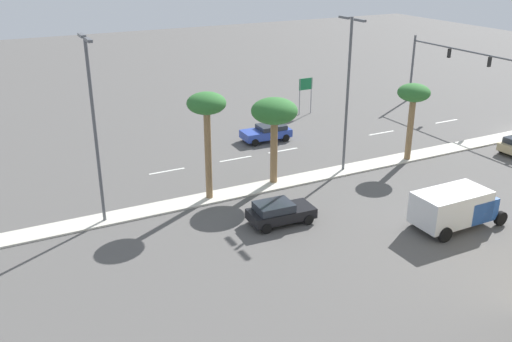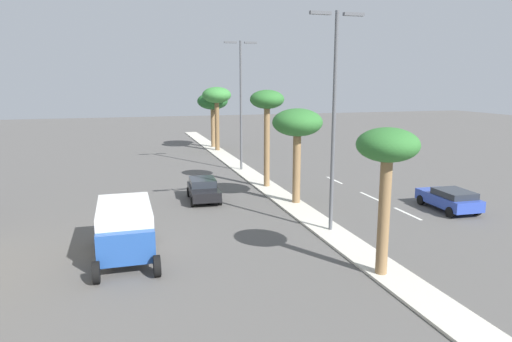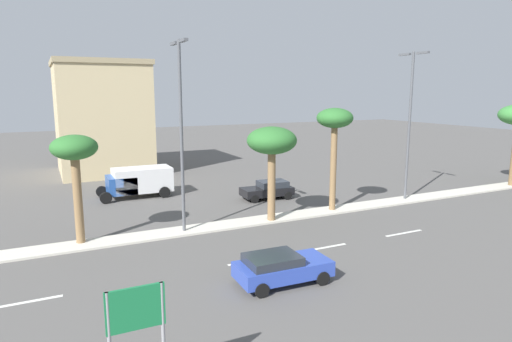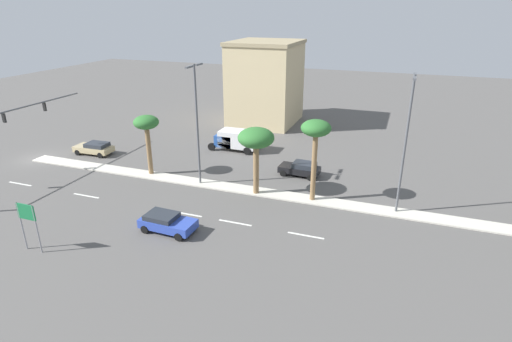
# 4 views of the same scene
# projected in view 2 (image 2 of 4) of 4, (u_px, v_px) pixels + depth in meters

# --- Properties ---
(ground_plane) EXTENTS (160.00, 160.00, 0.00)m
(ground_plane) POSITION_uv_depth(u_px,v_px,m) (283.00, 199.00, 31.71)
(ground_plane) COLOR #565451
(median_curb) EXTENTS (1.80, 71.30, 0.12)m
(median_curb) POSITION_uv_depth(u_px,v_px,m) (252.00, 176.00, 39.16)
(median_curb) COLOR beige
(median_curb) RESTS_ON ground
(lane_stripe_left) EXTENTS (0.20, 2.80, 0.01)m
(lane_stripe_left) POSITION_uv_depth(u_px,v_px,m) (407.00, 214.00, 28.24)
(lane_stripe_left) COLOR silver
(lane_stripe_left) RESTS_ON ground
(lane_stripe_inboard) EXTENTS (0.20, 2.80, 0.01)m
(lane_stripe_inboard) POSITION_uv_depth(u_px,v_px,m) (371.00, 197.00, 32.36)
(lane_stripe_inboard) COLOR silver
(lane_stripe_inboard) RESTS_ON ground
(lane_stripe_outboard) EXTENTS (0.20, 2.80, 0.01)m
(lane_stripe_outboard) POSITION_uv_depth(u_px,v_px,m) (334.00, 180.00, 37.80)
(lane_stripe_outboard) COLOR silver
(lane_stripe_outboard) RESTS_ON ground
(palm_tree_outboard) EXTENTS (2.49, 2.49, 6.07)m
(palm_tree_outboard) POSITION_uv_depth(u_px,v_px,m) (387.00, 153.00, 18.26)
(palm_tree_outboard) COLOR olive
(palm_tree_outboard) RESTS_ON median_curb
(palm_tree_mid) EXTENTS (3.23, 3.23, 6.16)m
(palm_tree_mid) POSITION_uv_depth(u_px,v_px,m) (297.00, 125.00, 29.51)
(palm_tree_mid) COLOR olive
(palm_tree_mid) RESTS_ON median_curb
(palm_tree_center) EXTENTS (2.54, 2.54, 7.24)m
(palm_tree_center) POSITION_uv_depth(u_px,v_px,m) (267.00, 105.00, 34.06)
(palm_tree_center) COLOR olive
(palm_tree_center) RESTS_ON median_curb
(palm_tree_right) EXTENTS (3.30, 3.30, 7.23)m
(palm_tree_right) POSITION_uv_depth(u_px,v_px,m) (217.00, 97.00, 52.55)
(palm_tree_right) COLOR brown
(palm_tree_right) RESTS_ON median_curb
(palm_tree_left) EXTENTS (3.67, 3.67, 6.53)m
(palm_tree_left) POSITION_uv_depth(u_px,v_px,m) (213.00, 102.00, 55.48)
(palm_tree_left) COLOR olive
(palm_tree_left) RESTS_ON median_curb
(street_lamp_left) EXTENTS (2.90, 0.24, 11.28)m
(street_lamp_left) POSITION_uv_depth(u_px,v_px,m) (334.00, 108.00, 23.63)
(street_lamp_left) COLOR #515459
(street_lamp_left) RESTS_ON median_curb
(street_lamp_trailing) EXTENTS (2.90, 0.24, 11.29)m
(street_lamp_trailing) POSITION_uv_depth(u_px,v_px,m) (241.00, 97.00, 40.64)
(street_lamp_trailing) COLOR #515459
(street_lamp_trailing) RESTS_ON median_curb
(sedan_blue_leading) EXTENTS (2.21, 4.32, 1.38)m
(sedan_blue_leading) POSITION_uv_depth(u_px,v_px,m) (449.00, 199.00, 28.87)
(sedan_blue_leading) COLOR #2D47AD
(sedan_blue_leading) RESTS_ON ground
(sedan_black_trailing) EXTENTS (2.19, 4.16, 1.43)m
(sedan_black_trailing) POSITION_uv_depth(u_px,v_px,m) (203.00, 189.00, 31.37)
(sedan_black_trailing) COLOR black
(sedan_black_trailing) RESTS_ON ground
(box_truck) EXTENTS (2.67, 5.80, 2.37)m
(box_truck) POSITION_uv_depth(u_px,v_px,m) (125.00, 229.00, 21.08)
(box_truck) COLOR #234C99
(box_truck) RESTS_ON ground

